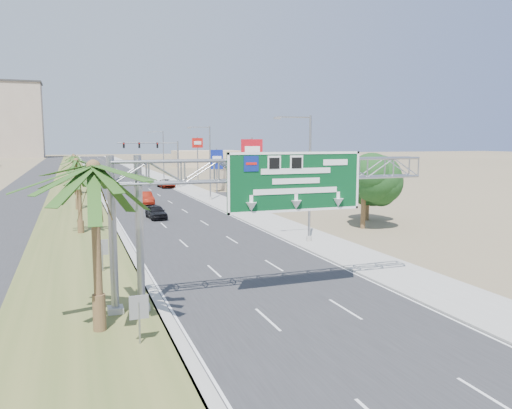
{
  "coord_description": "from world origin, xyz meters",
  "views": [
    {
      "loc": [
        -10.03,
        -13.18,
        8.04
      ],
      "look_at": [
        0.39,
        14.98,
        4.2
      ],
      "focal_mm": 35.0,
      "sensor_mm": 36.0,
      "label": 1
    }
  ],
  "objects": [
    {
      "name": "ground",
      "position": [
        0.0,
        0.0,
        0.0
      ],
      "size": [
        600.0,
        600.0,
        0.0
      ],
      "primitive_type": "plane",
      "color": "#8C7A59",
      "rests_on": "ground"
    },
    {
      "name": "road",
      "position": [
        0.0,
        110.0,
        0.01
      ],
      "size": [
        12.0,
        300.0,
        0.02
      ],
      "primitive_type": "cube",
      "color": "#28282B",
      "rests_on": "ground"
    },
    {
      "name": "sidewalk_right",
      "position": [
        8.5,
        110.0,
        0.05
      ],
      "size": [
        4.0,
        300.0,
        0.1
      ],
      "primitive_type": "cube",
      "color": "#9E9B93",
      "rests_on": "ground"
    },
    {
      "name": "median_grass",
      "position": [
        -10.0,
        110.0,
        0.06
      ],
      "size": [
        7.0,
        300.0,
        0.12
      ],
      "primitive_type": "cube",
      "color": "#455425",
      "rests_on": "ground"
    },
    {
      "name": "opposing_road",
      "position": [
        -17.0,
        110.0,
        0.01
      ],
      "size": [
        8.0,
        300.0,
        0.02
      ],
      "primitive_type": "cube",
      "color": "#28282B",
      "rests_on": "ground"
    },
    {
      "name": "sign_gantry",
      "position": [
        -1.06,
        9.93,
        6.06
      ],
      "size": [
        16.75,
        1.24,
        7.5
      ],
      "color": "gray",
      "rests_on": "ground"
    },
    {
      "name": "palm_near",
      "position": [
        -9.2,
        8.0,
        6.93
      ],
      "size": [
        5.7,
        5.7,
        8.35
      ],
      "color": "brown",
      "rests_on": "ground"
    },
    {
      "name": "palm_row_b",
      "position": [
        -9.5,
        32.0,
        4.9
      ],
      "size": [
        3.99,
        3.99,
        5.95
      ],
      "color": "brown",
      "rests_on": "ground"
    },
    {
      "name": "palm_row_c",
      "position": [
        -9.5,
        48.0,
        5.66
      ],
      "size": [
        3.99,
        3.99,
        6.75
      ],
      "color": "brown",
      "rests_on": "ground"
    },
    {
      "name": "palm_row_d",
      "position": [
        -9.5,
        66.0,
        4.42
      ],
      "size": [
        3.99,
        3.99,
        5.45
      ],
      "color": "brown",
      "rests_on": "ground"
    },
    {
      "name": "palm_row_e",
      "position": [
        -9.5,
        85.0,
        5.09
      ],
      "size": [
        3.99,
        3.99,
        6.15
      ],
      "color": "brown",
      "rests_on": "ground"
    },
    {
      "name": "palm_row_f",
      "position": [
        -9.5,
        110.0,
        4.71
      ],
      "size": [
        3.99,
        3.99,
        5.75
      ],
      "color": "brown",
      "rests_on": "ground"
    },
    {
      "name": "streetlight_near",
      "position": [
        7.3,
        22.0,
        4.69
      ],
      "size": [
        3.27,
        0.44,
        10.0
      ],
      "color": "gray",
      "rests_on": "ground"
    },
    {
      "name": "streetlight_mid",
      "position": [
        7.3,
        52.0,
        4.69
      ],
      "size": [
        3.27,
        0.44,
        10.0
      ],
      "color": "gray",
      "rests_on": "ground"
    },
    {
      "name": "streetlight_far",
      "position": [
        7.3,
        88.0,
        4.69
      ],
      "size": [
        3.27,
        0.44,
        10.0
      ],
      "color": "gray",
      "rests_on": "ground"
    },
    {
      "name": "signal_mast",
      "position": [
        5.17,
        71.97,
        4.85
      ],
      "size": [
        10.28,
        0.71,
        8.0
      ],
      "color": "gray",
      "rests_on": "ground"
    },
    {
      "name": "store_building",
      "position": [
        22.0,
        66.0,
        2.0
      ],
      "size": [
        18.0,
        10.0,
        4.0
      ],
      "primitive_type": "cube",
      "color": "#C9AF88",
      "rests_on": "ground"
    },
    {
      "name": "oak_near",
      "position": [
        15.0,
        26.0,
        4.53
      ],
      "size": [
        4.5,
        4.5,
        6.8
      ],
      "color": "brown",
      "rests_on": "ground"
    },
    {
      "name": "oak_far",
      "position": [
        18.0,
        30.0,
        3.82
      ],
      "size": [
        3.5,
        3.5,
        5.6
      ],
      "color": "brown",
      "rests_on": "ground"
    },
    {
      "name": "median_signback_a",
      "position": [
        -7.8,
        6.0,
        1.45
      ],
      "size": [
        0.75,
        0.08,
        2.08
      ],
      "color": "gray",
      "rests_on": "ground"
    },
    {
      "name": "median_signback_b",
      "position": [
        -8.5,
        18.0,
        1.45
      ],
      "size": [
        0.75,
        0.08,
        2.08
      ],
      "color": "gray",
      "rests_on": "ground"
    },
    {
      "name": "tower_distant",
      "position": [
        -32.0,
        250.0,
        17.5
      ],
      "size": [
        20.0,
        16.0,
        35.0
      ],
      "primitive_type": "cube",
      "color": "gray",
      "rests_on": "ground"
    },
    {
      "name": "building_distant_right",
      "position": [
        30.0,
        140.0,
        2.5
      ],
      "size": [
        20.0,
        12.0,
        5.0
      ],
      "primitive_type": "cube",
      "color": "#C9AF88",
      "rests_on": "ground"
    },
    {
      "name": "car_left_lane",
      "position": [
        -2.0,
        38.38,
        0.71
      ],
      "size": [
        1.99,
        4.27,
        1.41
      ],
      "primitive_type": "imported",
      "rotation": [
        0.0,
        0.0,
        0.08
      ],
      "color": "black",
      "rests_on": "ground"
    },
    {
      "name": "car_mid_lane",
      "position": [
        -1.45,
        50.75,
        0.8
      ],
      "size": [
        1.88,
        4.92,
        1.6
      ],
      "primitive_type": "imported",
      "rotation": [
        0.0,
        0.0,
        0.04
      ],
      "color": "maroon",
      "rests_on": "ground"
    },
    {
      "name": "car_right_lane",
      "position": [
        5.17,
        72.45,
        0.71
      ],
      "size": [
        2.73,
        5.24,
        1.41
      ],
      "primitive_type": "imported",
      "rotation": [
        0.0,
        0.0,
        0.08
      ],
      "color": "gray",
      "rests_on": "ground"
    },
    {
      "name": "car_far",
      "position": [
        -5.23,
        84.83,
        0.63
      ],
      "size": [
        2.26,
        4.54,
        1.27
      ],
      "primitive_type": "imported",
      "rotation": [
        0.0,
        0.0,
        -0.11
      ],
      "color": "black",
      "rests_on": "ground"
    },
    {
      "name": "pole_sign_red_near",
      "position": [
        9.0,
        39.58,
        6.58
      ],
      "size": [
        2.39,
        0.94,
        8.42
      ],
      "color": "gray",
      "rests_on": "ground"
    },
    {
      "name": "pole_sign_blue",
      "position": [
        11.26,
        62.03,
        4.94
      ],
      "size": [
        2.02,
        0.51,
        6.86
      ],
      "color": "gray",
      "rests_on": "ground"
    },
    {
      "name": "pole_sign_red_far",
      "position": [
        12.26,
        78.59,
        6.93
      ],
      "size": [
        2.18,
        0.98,
        8.76
      ],
      "color": "gray",
      "rests_on": "ground"
    }
  ]
}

